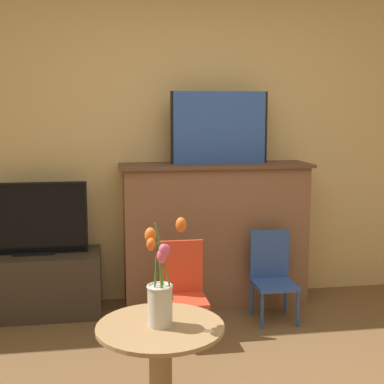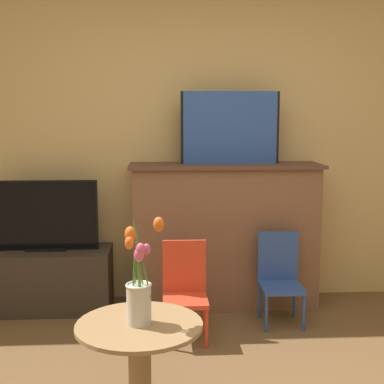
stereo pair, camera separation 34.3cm
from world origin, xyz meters
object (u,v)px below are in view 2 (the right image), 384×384
(chair_red, at_px, (185,287))
(chair_blue, at_px, (280,275))
(painting, at_px, (230,128))
(tv_monitor, at_px, (46,216))
(vase_tulips, at_px, (139,288))

(chair_red, xyz_separation_m, chair_blue, (0.71, 0.23, 0.00))
(chair_red, bearing_deg, painting, 58.59)
(tv_monitor, bearing_deg, painting, 1.51)
(painting, relative_size, tv_monitor, 0.96)
(tv_monitor, xyz_separation_m, vase_tulips, (0.79, -1.70, -0.02))
(painting, height_order, tv_monitor, painting)
(painting, distance_m, chair_red, 1.30)
(chair_blue, height_order, vase_tulips, vase_tulips)
(painting, height_order, chair_blue, painting)
(painting, relative_size, vase_tulips, 1.49)
(chair_red, xyz_separation_m, vase_tulips, (-0.26, -1.11, 0.37))
(chair_blue, bearing_deg, chair_red, -162.06)
(painting, bearing_deg, tv_monitor, -178.49)
(tv_monitor, height_order, chair_blue, tv_monitor)
(tv_monitor, distance_m, chair_red, 1.27)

